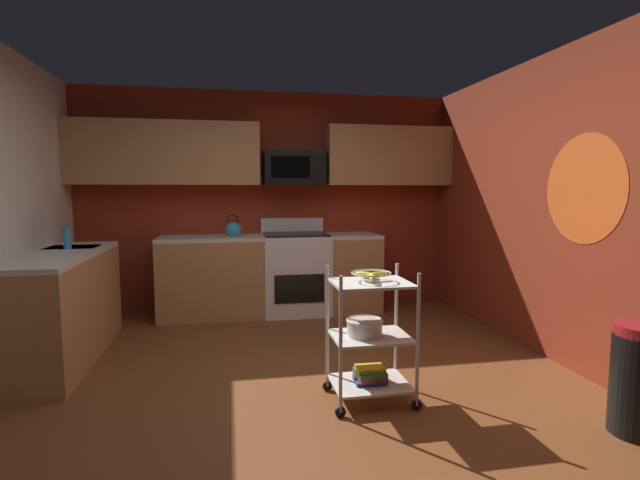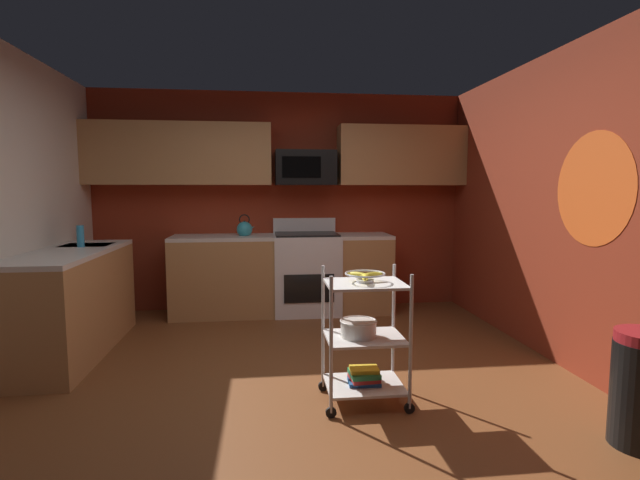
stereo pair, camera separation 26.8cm
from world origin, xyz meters
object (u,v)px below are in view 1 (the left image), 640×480
object	(u,v)px
kettle	(233,229)
dish_soap_bottle	(67,238)
fruit_bowl	(371,275)
book_stack	(370,375)
rolling_cart	(370,336)
mixing_bowl_large	(365,327)
oven_range	(296,272)
microwave	(294,168)

from	to	relation	value
kettle	dish_soap_bottle	bearing A→B (deg)	-147.43
fruit_bowl	kettle	bearing A→B (deg)	110.01
fruit_bowl	kettle	distance (m)	2.60
fruit_bowl	book_stack	bearing A→B (deg)	-26.57
rolling_cart	dish_soap_bottle	bearing A→B (deg)	147.23
book_stack	mixing_bowl_large	bearing A→B (deg)	180.00
mixing_bowl_large	dish_soap_bottle	size ratio (longest dim) A/B	1.26
rolling_cart	dish_soap_bottle	xyz separation A→B (m)	(-2.35, 1.51, 0.57)
oven_range	book_stack	size ratio (longest dim) A/B	4.89
microwave	dish_soap_bottle	xyz separation A→B (m)	(-2.17, -1.04, -0.68)
fruit_bowl	mixing_bowl_large	distance (m)	0.36
oven_range	mixing_bowl_large	distance (m)	2.45
microwave	rolling_cart	xyz separation A→B (m)	(0.18, -2.55, -1.25)
oven_range	dish_soap_bottle	world-z (taller)	dish_soap_bottle
kettle	mixing_bowl_large	bearing A→B (deg)	-70.87
microwave	mixing_bowl_large	xyz separation A→B (m)	(0.13, -2.55, -1.18)
book_stack	dish_soap_bottle	xyz separation A→B (m)	(-2.35, 1.51, 0.84)
rolling_cart	kettle	xyz separation A→B (m)	(-0.89, 2.44, 0.54)
microwave	rolling_cart	size ratio (longest dim) A/B	0.77
microwave	kettle	bearing A→B (deg)	-171.33
oven_range	book_stack	xyz separation A→B (m)	(0.18, -2.44, -0.30)
oven_range	book_stack	bearing A→B (deg)	-85.86
dish_soap_bottle	book_stack	bearing A→B (deg)	-32.77
fruit_bowl	book_stack	world-z (taller)	fruit_bowl
mixing_bowl_large	kettle	world-z (taller)	kettle
rolling_cart	dish_soap_bottle	world-z (taller)	dish_soap_bottle
rolling_cart	kettle	size ratio (longest dim) A/B	3.47
rolling_cart	mixing_bowl_large	distance (m)	0.08
rolling_cart	kettle	world-z (taller)	kettle
book_stack	kettle	xyz separation A→B (m)	(-0.89, 2.44, 0.81)
mixing_bowl_large	book_stack	bearing A→B (deg)	0.00
kettle	oven_range	bearing A→B (deg)	0.31
kettle	rolling_cart	bearing A→B (deg)	-69.99
oven_range	dish_soap_bottle	xyz separation A→B (m)	(-2.17, -0.93, 0.54)
microwave	mixing_bowl_large	size ratio (longest dim) A/B	2.78
kettle	dish_soap_bottle	xyz separation A→B (m)	(-1.46, -0.93, 0.02)
microwave	dish_soap_bottle	bearing A→B (deg)	-154.40
microwave	book_stack	bearing A→B (deg)	-86.02
kettle	dish_soap_bottle	size ratio (longest dim) A/B	1.32
microwave	mixing_bowl_large	bearing A→B (deg)	-86.97
rolling_cart	fruit_bowl	xyz separation A→B (m)	(-0.00, 0.00, 0.42)
mixing_bowl_large	fruit_bowl	bearing A→B (deg)	0.00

